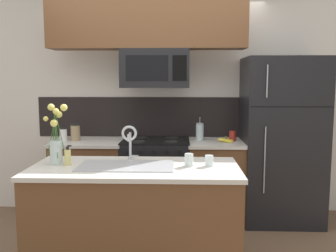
{
  "coord_description": "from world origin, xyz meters",
  "views": [
    {
      "loc": [
        0.29,
        -3.28,
        1.6
      ],
      "look_at": [
        0.16,
        0.27,
        1.16
      ],
      "focal_mm": 40.0,
      "sensor_mm": 36.0,
      "label": 1
    }
  ],
  "objects": [
    {
      "name": "refrigerator",
      "position": [
        1.41,
        0.92,
        0.92
      ],
      "size": [
        0.86,
        0.74,
        1.84
      ],
      "color": "black",
      "rests_on": "ground"
    },
    {
      "name": "kitchen_sink",
      "position": [
        -0.15,
        -0.35,
        0.84
      ],
      "size": [
        0.76,
        0.41,
        0.16
      ],
      "color": "#ADAFB5",
      "rests_on": "island_counter"
    },
    {
      "name": "rear_partition",
      "position": [
        0.3,
        1.28,
        1.3
      ],
      "size": [
        5.2,
        0.1,
        2.6
      ],
      "primitive_type": "cube",
      "color": "silver",
      "rests_on": "ground"
    },
    {
      "name": "flower_vase",
      "position": [
        -0.74,
        -0.29,
        1.09
      ],
      "size": [
        0.2,
        0.17,
        0.5
      ],
      "color": "silver",
      "rests_on": "island_counter"
    },
    {
      "name": "coffee_tin",
      "position": [
        0.87,
        0.95,
        0.97
      ],
      "size": [
        0.08,
        0.08,
        0.11
      ],
      "primitive_type": "cylinder",
      "color": "#B22D23",
      "rests_on": "back_counter_right"
    },
    {
      "name": "sink_faucet",
      "position": [
        -0.15,
        -0.15,
        1.11
      ],
      "size": [
        0.14,
        0.14,
        0.31
      ],
      "color": "#B7BABF",
      "rests_on": "island_counter"
    },
    {
      "name": "spare_glass",
      "position": [
        0.51,
        -0.33,
        0.96
      ],
      "size": [
        0.07,
        0.07,
        0.09
      ],
      "color": "silver",
      "rests_on": "island_counter"
    },
    {
      "name": "storage_jar_medium",
      "position": [
        -0.92,
        0.9,
        1.01
      ],
      "size": [
        0.11,
        0.11,
        0.19
      ],
      "color": "#997F5B",
      "rests_on": "back_counter_left"
    },
    {
      "name": "microwave",
      "position": [
        0.0,
        0.88,
        1.72
      ],
      "size": [
        0.74,
        0.4,
        0.42
      ],
      "color": "black"
    },
    {
      "name": "stove_range",
      "position": [
        0.0,
        0.9,
        0.46
      ],
      "size": [
        0.76,
        0.64,
        0.93
      ],
      "color": "black",
      "rests_on": "ground"
    },
    {
      "name": "island_counter",
      "position": [
        -0.08,
        -0.35,
        0.46
      ],
      "size": [
        1.67,
        0.77,
        0.91
      ],
      "color": "brown",
      "rests_on": "ground"
    },
    {
      "name": "dish_soap_bottle",
      "position": [
        -0.63,
        -0.33,
        0.98
      ],
      "size": [
        0.06,
        0.05,
        0.16
      ],
      "color": "#DBCC75",
      "rests_on": "island_counter"
    },
    {
      "name": "splash_band",
      "position": [
        0.0,
        1.22,
        1.15
      ],
      "size": [
        2.9,
        0.01,
        0.48
      ],
      "primitive_type": "cube",
      "color": "black",
      "rests_on": "rear_partition"
    },
    {
      "name": "upper_cabinet_band",
      "position": [
        -0.09,
        0.85,
        2.23
      ],
      "size": [
        2.13,
        0.34,
        0.6
      ],
      "primitive_type": "cube",
      "color": "brown"
    },
    {
      "name": "back_counter_right",
      "position": [
        0.68,
        0.9,
        0.46
      ],
      "size": [
        0.63,
        0.65,
        0.91
      ],
      "color": "brown",
      "rests_on": "ground"
    },
    {
      "name": "french_press",
      "position": [
        0.5,
        0.96,
        1.01
      ],
      "size": [
        0.09,
        0.09,
        0.27
      ],
      "color": "silver",
      "rests_on": "back_counter_right"
    },
    {
      "name": "back_counter_left",
      "position": [
        -0.77,
        0.9,
        0.46
      ],
      "size": [
        0.8,
        0.65,
        0.91
      ],
      "color": "brown",
      "rests_on": "ground"
    },
    {
      "name": "banana_bunch",
      "position": [
        0.79,
        0.84,
        0.93
      ],
      "size": [
        0.19,
        0.13,
        0.08
      ],
      "color": "yellow",
      "rests_on": "back_counter_right"
    },
    {
      "name": "drinking_glass",
      "position": [
        0.35,
        -0.34,
        0.96
      ],
      "size": [
        0.07,
        0.07,
        0.1
      ],
      "color": "silver",
      "rests_on": "island_counter"
    },
    {
      "name": "storage_jar_tall",
      "position": [
        -1.05,
        0.88,
        0.98
      ],
      "size": [
        0.08,
        0.08,
        0.15
      ],
      "color": "silver",
      "rests_on": "back_counter_left"
    }
  ]
}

